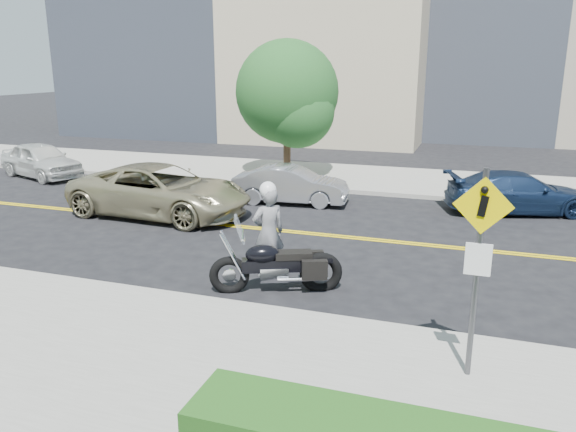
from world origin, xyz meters
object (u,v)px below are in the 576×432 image
at_px(parked_car_silver, 291,185).
at_px(parked_car_blue, 519,193).
at_px(motorcycle, 277,254).
at_px(parked_car_white, 41,160).
at_px(pedestrian_sign, 478,255).
at_px(motorcyclist, 268,230).
at_px(suv, 160,191).

height_order(parked_car_silver, parked_car_blue, parked_car_blue).
height_order(motorcycle, parked_car_blue, motorcycle).
height_order(motorcycle, parked_car_white, motorcycle).
height_order(pedestrian_sign, motorcyclist, pedestrian_sign).
bearing_deg(parked_car_blue, suv, 92.58).
bearing_deg(motorcyclist, parked_car_silver, -118.04).
bearing_deg(pedestrian_sign, suv, 143.49).
height_order(motorcycle, suv, motorcycle).
bearing_deg(parked_car_white, parked_car_silver, -75.33).
xyz_separation_m(motorcyclist, parked_car_silver, (-1.61, 6.35, -0.43)).
relative_size(pedestrian_sign, suv, 0.54).
xyz_separation_m(motorcyclist, motorcycle, (0.44, -0.71, -0.26)).
distance_m(motorcycle, parked_car_white, 15.17).
bearing_deg(parked_car_silver, motorcyclist, -171.77).
relative_size(parked_car_white, parked_car_silver, 1.10).
height_order(suv, parked_car_blue, suv).
bearing_deg(parked_car_blue, parked_car_white, 72.82).
height_order(motorcycle, parked_car_silver, motorcycle).
height_order(parked_car_white, parked_car_silver, parked_car_white).
bearing_deg(parked_car_blue, motorcyclist, 126.39).
bearing_deg(motorcycle, pedestrian_sign, -54.91).
height_order(pedestrian_sign, parked_car_blue, pedestrian_sign).
bearing_deg(parked_car_silver, pedestrian_sign, -154.30).
xyz_separation_m(motorcyclist, suv, (-4.84, 3.65, -0.28)).
distance_m(suv, parked_car_white, 8.44).
distance_m(motorcycle, suv, 6.85).
relative_size(suv, parked_car_blue, 1.27).
bearing_deg(parked_car_silver, parked_car_white, 79.30).
height_order(motorcyclist, parked_car_white, motorcyclist).
height_order(pedestrian_sign, suv, pedestrian_sign).
distance_m(suv, parked_car_silver, 4.21).
distance_m(pedestrian_sign, suv, 11.29).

